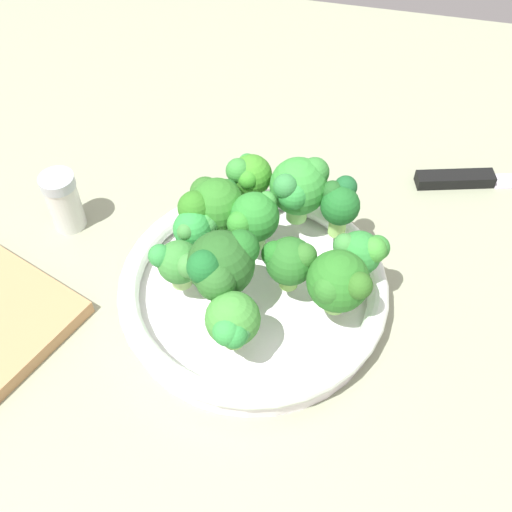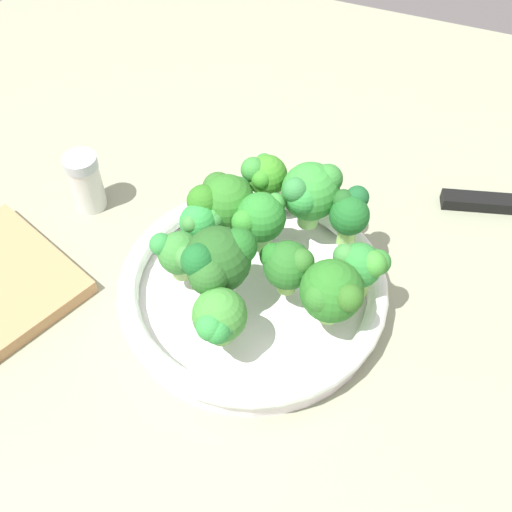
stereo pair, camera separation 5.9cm
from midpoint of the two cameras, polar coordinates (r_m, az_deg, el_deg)
ground_plane at (r=65.69cm, az=2.30°, el=-4.99°), size 130.00×130.00×2.50cm
bowl at (r=63.25cm, az=2.69°, el=-3.05°), size 27.58×27.58×3.96cm
broccoli_floret_0 at (r=56.35cm, az=-0.62°, el=-0.63°), size 7.43×6.49×7.99cm
broccoli_floret_1 at (r=58.10cm, az=5.84°, el=-0.81°), size 4.75×5.34×6.04cm
broccoli_floret_2 at (r=61.56cm, az=3.15°, el=3.43°), size 5.60×5.12×6.57cm
broccoli_floret_3 at (r=54.11cm, az=-0.24°, el=-6.12°), size 5.61×4.99×6.11cm
broccoli_floret_4 at (r=59.06cm, az=12.62°, el=-1.09°), size 4.36×5.45×6.00cm
broccoli_floret_5 at (r=62.99cm, az=11.35°, el=3.86°), size 4.91×4.27×6.37cm
broccoli_floret_6 at (r=65.97cm, az=3.37°, el=7.35°), size 4.79×4.84×6.33cm
broccoli_floret_7 at (r=63.46cm, az=7.77°, el=5.78°), size 6.46×6.07×7.69cm
broccoli_floret_8 at (r=59.34cm, az=-4.40°, el=0.04°), size 4.31×5.41×5.38cm
broccoli_floret_9 at (r=61.90cm, az=-2.45°, el=2.84°), size 4.04×4.39×5.43cm
broccoli_floret_10 at (r=63.47cm, az=-0.39°, el=5.03°), size 6.42×6.52×6.59cm
broccoli_floret_11 at (r=56.06cm, az=10.06°, el=-3.56°), size 5.95×6.08×6.99cm
pepper_shaker at (r=73.30cm, az=-13.37°, el=6.62°), size 3.88×3.88×7.38cm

